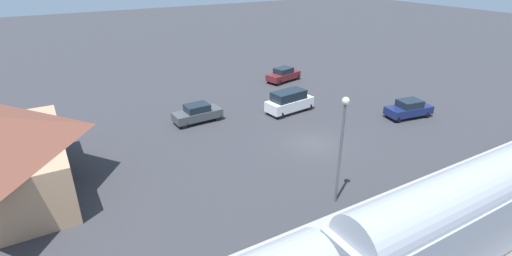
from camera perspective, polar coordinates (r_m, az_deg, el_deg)
ground_plane at (r=31.72m, az=8.59°, el=-2.32°), size 200.00×200.00×0.00m
railway_track at (r=24.26m, az=30.19°, el=-14.73°), size 4.80×70.00×0.30m
platform at (r=25.80m, az=22.67°, el=-10.49°), size 3.20×46.00×0.30m
pedestrian_on_platform at (r=21.71m, az=16.71°, el=-12.96°), size 0.36×0.36×1.71m
pedestrian_waiting_far at (r=22.62m, az=18.30°, el=-11.52°), size 0.36×0.36×1.71m
sedan_navy at (r=39.12m, az=22.14°, el=2.74°), size 2.53×4.74×1.74m
suv_white at (r=37.55m, az=5.05°, el=4.07°), size 2.52×5.10×2.22m
sedan_maroon at (r=47.43m, az=4.17°, el=8.08°), size 2.85×4.81×1.74m
sedan_charcoal at (r=35.59m, az=-8.87°, el=2.24°), size 2.02×4.57×1.74m
light_pole_near_platform at (r=22.65m, az=12.88°, el=-1.44°), size 0.44×0.44×6.99m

